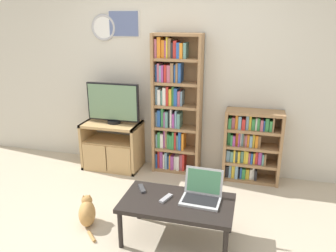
{
  "coord_description": "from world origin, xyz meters",
  "views": [
    {
      "loc": [
        0.98,
        -2.4,
        2.0
      ],
      "look_at": [
        0.08,
        0.96,
        0.85
      ],
      "focal_mm": 35.0,
      "sensor_mm": 36.0,
      "label": 1
    }
  ],
  "objects_px": {
    "coffee_table": "(177,205)",
    "remote_far_from_laptop": "(142,188)",
    "laptop": "(202,192)",
    "television": "(113,103)",
    "tv_stand": "(112,145)",
    "remote_near_laptop": "(166,198)",
    "bookshelf_short": "(249,145)",
    "bookshelf_tall": "(174,107)",
    "cat": "(87,212)"
  },
  "relations": [
    {
      "from": "television",
      "to": "coffee_table",
      "type": "relative_size",
      "value": 0.7
    },
    {
      "from": "tv_stand",
      "to": "bookshelf_tall",
      "type": "distance_m",
      "value": 1.03
    },
    {
      "from": "bookshelf_tall",
      "to": "bookshelf_short",
      "type": "relative_size",
      "value": 1.98
    },
    {
      "from": "bookshelf_short",
      "to": "remote_near_laptop",
      "type": "distance_m",
      "value": 1.6
    },
    {
      "from": "tv_stand",
      "to": "coffee_table",
      "type": "distance_m",
      "value": 1.81
    },
    {
      "from": "television",
      "to": "laptop",
      "type": "relative_size",
      "value": 1.96
    },
    {
      "from": "coffee_table",
      "to": "laptop",
      "type": "distance_m",
      "value": 0.25
    },
    {
      "from": "bookshelf_tall",
      "to": "laptop",
      "type": "relative_size",
      "value": 5.0
    },
    {
      "from": "tv_stand",
      "to": "bookshelf_tall",
      "type": "bearing_deg",
      "value": 9.61
    },
    {
      "from": "television",
      "to": "coffee_table",
      "type": "bearing_deg",
      "value": -48.06
    },
    {
      "from": "tv_stand",
      "to": "coffee_table",
      "type": "xyz_separation_m",
      "value": [
        1.24,
        -1.32,
        0.04
      ]
    },
    {
      "from": "tv_stand",
      "to": "coffee_table",
      "type": "relative_size",
      "value": 0.76
    },
    {
      "from": "remote_near_laptop",
      "to": "television",
      "type": "bearing_deg",
      "value": 149.21
    },
    {
      "from": "television",
      "to": "remote_far_from_laptop",
      "type": "xyz_separation_m",
      "value": [
        0.81,
        -1.21,
        -0.5
      ]
    },
    {
      "from": "remote_near_laptop",
      "to": "tv_stand",
      "type": "bearing_deg",
      "value": 150.52
    },
    {
      "from": "coffee_table",
      "to": "laptop",
      "type": "relative_size",
      "value": 2.8
    },
    {
      "from": "bookshelf_short",
      "to": "bookshelf_tall",
      "type": "bearing_deg",
      "value": 178.86
    },
    {
      "from": "laptop",
      "to": "television",
      "type": "bearing_deg",
      "value": 141.25
    },
    {
      "from": "television",
      "to": "tv_stand",
      "type": "bearing_deg",
      "value": -158.51
    },
    {
      "from": "coffee_table",
      "to": "cat",
      "type": "xyz_separation_m",
      "value": [
        -0.93,
        0.01,
        -0.23
      ]
    },
    {
      "from": "tv_stand",
      "to": "coffee_table",
      "type": "bearing_deg",
      "value": -46.83
    },
    {
      "from": "coffee_table",
      "to": "remote_far_from_laptop",
      "type": "relative_size",
      "value": 6.41
    },
    {
      "from": "bookshelf_short",
      "to": "laptop",
      "type": "xyz_separation_m",
      "value": [
        -0.39,
        -1.34,
        0.01
      ]
    },
    {
      "from": "cat",
      "to": "coffee_table",
      "type": "bearing_deg",
      "value": -24.1
    },
    {
      "from": "coffee_table",
      "to": "laptop",
      "type": "height_order",
      "value": "laptop"
    },
    {
      "from": "television",
      "to": "bookshelf_short",
      "type": "xyz_separation_m",
      "value": [
        1.79,
        0.11,
        -0.46
      ]
    },
    {
      "from": "cat",
      "to": "bookshelf_short",
      "type": "bearing_deg",
      "value": 19.4
    },
    {
      "from": "tv_stand",
      "to": "cat",
      "type": "relative_size",
      "value": 1.87
    },
    {
      "from": "tv_stand",
      "to": "television",
      "type": "distance_m",
      "value": 0.6
    },
    {
      "from": "bookshelf_tall",
      "to": "cat",
      "type": "xyz_separation_m",
      "value": [
        -0.54,
        -1.45,
        -0.77
      ]
    },
    {
      "from": "laptop",
      "to": "cat",
      "type": "relative_size",
      "value": 0.88
    },
    {
      "from": "tv_stand",
      "to": "remote_far_from_laptop",
      "type": "xyz_separation_m",
      "value": [
        0.85,
        -1.19,
        0.09
      ]
    },
    {
      "from": "tv_stand",
      "to": "remote_near_laptop",
      "type": "relative_size",
      "value": 4.69
    },
    {
      "from": "television",
      "to": "remote_near_laptop",
      "type": "height_order",
      "value": "television"
    },
    {
      "from": "bookshelf_short",
      "to": "remote_far_from_laptop",
      "type": "height_order",
      "value": "bookshelf_short"
    },
    {
      "from": "remote_far_from_laptop",
      "to": "cat",
      "type": "height_order",
      "value": "remote_far_from_laptop"
    },
    {
      "from": "television",
      "to": "bookshelf_short",
      "type": "distance_m",
      "value": 1.85
    },
    {
      "from": "bookshelf_short",
      "to": "cat",
      "type": "relative_size",
      "value": 2.22
    },
    {
      "from": "tv_stand",
      "to": "remote_near_laptop",
      "type": "distance_m",
      "value": 1.73
    },
    {
      "from": "bookshelf_short",
      "to": "coffee_table",
      "type": "xyz_separation_m",
      "value": [
        -0.6,
        -1.44,
        -0.1
      ]
    },
    {
      "from": "bookshelf_tall",
      "to": "remote_far_from_laptop",
      "type": "height_order",
      "value": "bookshelf_tall"
    },
    {
      "from": "bookshelf_tall",
      "to": "laptop",
      "type": "bearing_deg",
      "value": -66.15
    },
    {
      "from": "tv_stand",
      "to": "remote_near_laptop",
      "type": "xyz_separation_m",
      "value": [
        1.13,
        -1.31,
        0.09
      ]
    },
    {
      "from": "bookshelf_short",
      "to": "remote_far_from_laptop",
      "type": "distance_m",
      "value": 1.64
    },
    {
      "from": "tv_stand",
      "to": "laptop",
      "type": "bearing_deg",
      "value": -40.19
    },
    {
      "from": "bookshelf_tall",
      "to": "coffee_table",
      "type": "bearing_deg",
      "value": -74.9
    },
    {
      "from": "television",
      "to": "coffee_table",
      "type": "xyz_separation_m",
      "value": [
        1.2,
        -1.33,
        -0.56
      ]
    },
    {
      "from": "laptop",
      "to": "remote_far_from_laptop",
      "type": "bearing_deg",
      "value": -179.85
    },
    {
      "from": "tv_stand",
      "to": "laptop",
      "type": "height_order",
      "value": "laptop"
    },
    {
      "from": "remote_near_laptop",
      "to": "remote_far_from_laptop",
      "type": "distance_m",
      "value": 0.3
    }
  ]
}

